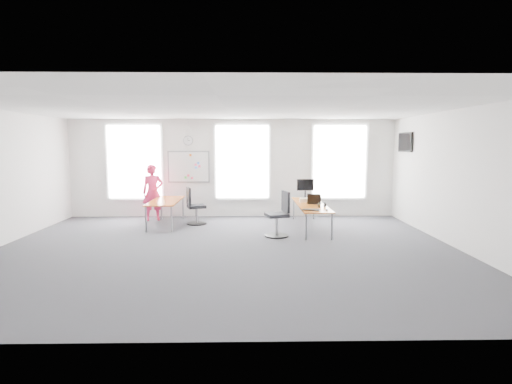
{
  "coord_description": "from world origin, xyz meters",
  "views": [
    {
      "loc": [
        0.5,
        -8.33,
        2.25
      ],
      "look_at": [
        0.67,
        1.2,
        1.1
      ],
      "focal_mm": 28.0,
      "sensor_mm": 36.0,
      "label": 1
    }
  ],
  "objects_px": {
    "desk_right": "(311,206)",
    "chair_left": "(194,208)",
    "keyboard": "(311,210)",
    "monitor": "(305,187)",
    "desk_left": "(166,202)",
    "chair_right": "(279,217)",
    "person": "(153,192)",
    "headphones": "(322,205)"
  },
  "relations": [
    {
      "from": "desk_right",
      "to": "chair_left",
      "type": "bearing_deg",
      "value": 168.83
    },
    {
      "from": "keyboard",
      "to": "monitor",
      "type": "bearing_deg",
      "value": 103.7
    },
    {
      "from": "desk_left",
      "to": "keyboard",
      "type": "xyz_separation_m",
      "value": [
        3.8,
        -1.52,
        0.03
      ]
    },
    {
      "from": "chair_right",
      "to": "person",
      "type": "bearing_deg",
      "value": -135.24
    },
    {
      "from": "chair_right",
      "to": "person",
      "type": "distance_m",
      "value": 4.18
    },
    {
      "from": "person",
      "to": "keyboard",
      "type": "height_order",
      "value": "person"
    },
    {
      "from": "desk_right",
      "to": "person",
      "type": "height_order",
      "value": "person"
    },
    {
      "from": "keyboard",
      "to": "desk_right",
      "type": "bearing_deg",
      "value": 99.64
    },
    {
      "from": "person",
      "to": "monitor",
      "type": "bearing_deg",
      "value": -18.13
    },
    {
      "from": "desk_right",
      "to": "monitor",
      "type": "distance_m",
      "value": 1.21
    },
    {
      "from": "keyboard",
      "to": "desk_left",
      "type": "bearing_deg",
      "value": 176.23
    },
    {
      "from": "person",
      "to": "keyboard",
      "type": "xyz_separation_m",
      "value": [
        4.33,
        -2.27,
        -0.15
      ]
    },
    {
      "from": "chair_left",
      "to": "monitor",
      "type": "distance_m",
      "value": 3.29
    },
    {
      "from": "desk_left",
      "to": "headphones",
      "type": "xyz_separation_m",
      "value": [
        4.14,
        -1.01,
        0.07
      ]
    },
    {
      "from": "chair_left",
      "to": "chair_right",
      "type": "bearing_deg",
      "value": -142.25
    },
    {
      "from": "chair_left",
      "to": "headphones",
      "type": "relative_size",
      "value": 5.28
    },
    {
      "from": "desk_right",
      "to": "keyboard",
      "type": "distance_m",
      "value": 1.04
    },
    {
      "from": "desk_right",
      "to": "chair_right",
      "type": "height_order",
      "value": "chair_right"
    },
    {
      "from": "monitor",
      "to": "headphones",
      "type": "bearing_deg",
      "value": -90.55
    },
    {
      "from": "chair_right",
      "to": "keyboard",
      "type": "bearing_deg",
      "value": 65.04
    },
    {
      "from": "desk_right",
      "to": "desk_left",
      "type": "height_order",
      "value": "desk_left"
    },
    {
      "from": "desk_left",
      "to": "chair_right",
      "type": "distance_m",
      "value": 3.35
    },
    {
      "from": "chair_left",
      "to": "headphones",
      "type": "distance_m",
      "value": 3.57
    },
    {
      "from": "chair_right",
      "to": "headphones",
      "type": "xyz_separation_m",
      "value": [
        1.1,
        0.37,
        0.23
      ]
    },
    {
      "from": "monitor",
      "to": "desk_right",
      "type": "bearing_deg",
      "value": -97.43
    },
    {
      "from": "chair_right",
      "to": "person",
      "type": "relative_size",
      "value": 0.67
    },
    {
      "from": "desk_right",
      "to": "keyboard",
      "type": "bearing_deg",
      "value": -98.45
    },
    {
      "from": "chair_left",
      "to": "keyboard",
      "type": "relative_size",
      "value": 2.5
    },
    {
      "from": "chair_right",
      "to": "chair_left",
      "type": "distance_m",
      "value": 2.73
    },
    {
      "from": "keyboard",
      "to": "headphones",
      "type": "height_order",
      "value": "headphones"
    },
    {
      "from": "desk_left",
      "to": "chair_right",
      "type": "relative_size",
      "value": 1.75
    },
    {
      "from": "keyboard",
      "to": "monitor",
      "type": "height_order",
      "value": "monitor"
    },
    {
      "from": "person",
      "to": "chair_right",
      "type": "bearing_deg",
      "value": -47.7
    },
    {
      "from": "desk_left",
      "to": "chair_right",
      "type": "xyz_separation_m",
      "value": [
        3.04,
        -1.38,
        -0.16
      ]
    },
    {
      "from": "chair_right",
      "to": "headphones",
      "type": "bearing_deg",
      "value": 94.2
    },
    {
      "from": "keyboard",
      "to": "chair_right",
      "type": "bearing_deg",
      "value": -172.48
    },
    {
      "from": "desk_left",
      "to": "person",
      "type": "height_order",
      "value": "person"
    },
    {
      "from": "person",
      "to": "headphones",
      "type": "bearing_deg",
      "value": -37.53
    },
    {
      "from": "person",
      "to": "monitor",
      "type": "distance_m",
      "value": 4.5
    },
    {
      "from": "desk_left",
      "to": "chair_left",
      "type": "xyz_separation_m",
      "value": [
        0.77,
        0.13,
        -0.19
      ]
    },
    {
      "from": "desk_right",
      "to": "monitor",
      "type": "xyz_separation_m",
      "value": [
        0.01,
        1.15,
        0.38
      ]
    },
    {
      "from": "chair_right",
      "to": "chair_left",
      "type": "bearing_deg",
      "value": -137.99
    }
  ]
}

